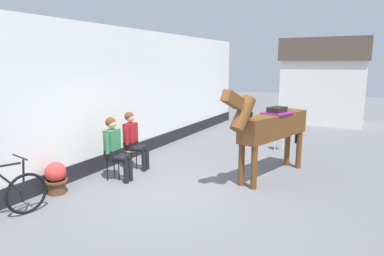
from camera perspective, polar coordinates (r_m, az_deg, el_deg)
The scene contains 8 objects.
ground_plane at distance 9.47m, azimuth 7.25°, elevation -4.62°, with size 40.00×40.00×0.00m, color slate.
pub_facade_wall at distance 9.13m, azimuth -11.16°, elevation 4.52°, with size 0.34×14.00×3.40m.
distant_cottage at distance 15.53m, azimuth 21.39°, elevation 7.53°, with size 3.40×2.60×3.50m.
seated_visitor_near at distance 7.47m, azimuth -12.87°, elevation -2.90°, with size 0.61×0.49×1.39m.
seated_visitor_far at distance 8.18m, azimuth -9.91°, elevation -1.59°, with size 0.61×0.49×1.39m.
saddled_horse_center at distance 7.59m, azimuth 13.14°, elevation 0.25°, with size 1.10×2.92×2.06m.
flower_planter_near at distance 7.17m, azimuth -21.95°, elevation -7.70°, with size 0.43×0.43×0.64m.
spare_stool_white at distance 10.24m, azimuth 14.35°, elevation -1.38°, with size 0.32×0.32×0.46m.
Camera 1 is at (3.15, -5.57, 2.53)m, focal length 31.66 mm.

